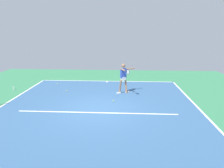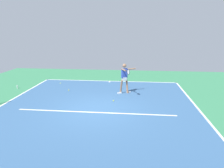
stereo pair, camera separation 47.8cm
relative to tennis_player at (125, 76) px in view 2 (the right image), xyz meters
name	(u,v)px [view 2 (the right image)]	position (x,y,z in m)	size (l,w,h in m)	color
ground_plane	(97,109)	(1.21, 2.62, -1.04)	(19.84, 19.84, 0.00)	#388456
court_surface	(97,109)	(1.21, 2.62, -1.04)	(9.83, 11.13, 0.00)	#38608E
court_line_baseline_near	(110,81)	(1.21, -2.90, -1.04)	(9.83, 0.10, 0.01)	white
court_line_sideline_left	(201,113)	(-3.65, 2.62, -1.04)	(0.10, 11.13, 0.01)	white
court_line_sideline_right	(2,105)	(6.08, 2.62, -1.04)	(0.10, 11.13, 0.01)	white
court_line_service	(95,112)	(1.21, 3.08, -1.04)	(7.37, 0.10, 0.01)	white
court_line_centre_mark	(110,82)	(1.21, -2.70, -1.04)	(0.10, 0.30, 0.01)	white
tennis_player	(125,76)	(0.00, 0.00, 0.00)	(1.06, 1.39, 1.80)	#9E7051
tennis_ball_centre_court	(113,101)	(0.52, 1.49, -1.01)	(0.07, 0.07, 0.07)	yellow
tennis_ball_near_player	(60,83)	(4.64, -1.81, -1.01)	(0.07, 0.07, 0.07)	#CCE033
tennis_ball_near_service_line	(69,90)	(3.51, -0.18, -1.01)	(0.07, 0.07, 0.07)	yellow
water_bottle	(17,87)	(6.99, -0.30, -0.93)	(0.07, 0.07, 0.22)	white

